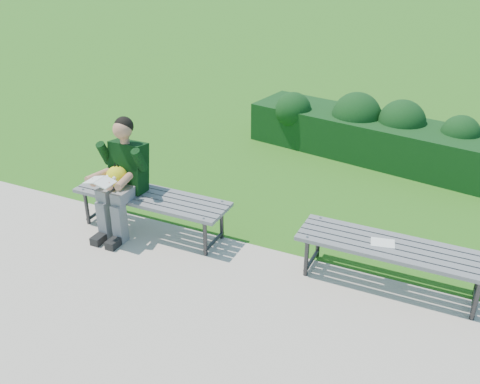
# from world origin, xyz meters

# --- Properties ---
(ground) EXTENTS (80.00, 80.00, 0.00)m
(ground) POSITION_xyz_m (0.00, 0.00, 0.00)
(ground) COLOR #327123
(ground) RESTS_ON ground
(walkway) EXTENTS (30.00, 3.50, 0.02)m
(walkway) POSITION_xyz_m (0.00, -1.75, 0.01)
(walkway) COLOR #BEB2A0
(walkway) RESTS_ON ground
(hedge) EXTENTS (3.86, 1.61, 0.94)m
(hedge) POSITION_xyz_m (0.34, 3.09, 0.39)
(hedge) COLOR #11360F
(hedge) RESTS_ON ground
(bench_left) EXTENTS (1.80, 0.50, 0.46)m
(bench_left) POSITION_xyz_m (-1.38, -0.21, 0.42)
(bench_left) COLOR slate
(bench_left) RESTS_ON walkway
(bench_right) EXTENTS (1.80, 0.50, 0.46)m
(bench_right) POSITION_xyz_m (1.26, -0.10, 0.42)
(bench_right) COLOR slate
(bench_right) RESTS_ON walkway
(seated_boy) EXTENTS (0.56, 0.76, 1.31)m
(seated_boy) POSITION_xyz_m (-1.68, -0.30, 0.71)
(seated_boy) COLOR slate
(seated_boy) RESTS_ON walkway
(paper_sheet) EXTENTS (0.25, 0.20, 0.01)m
(paper_sheet) POSITION_xyz_m (1.16, -0.10, 0.47)
(paper_sheet) COLOR white
(paper_sheet) RESTS_ON bench_right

